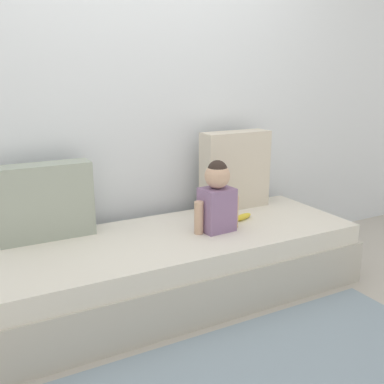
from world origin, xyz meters
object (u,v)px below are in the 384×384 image
at_px(throw_pillow_right, 235,170).
at_px(toddler, 217,197).
at_px(throw_pillow_left, 45,202).
at_px(banana, 242,217).
at_px(couch, 171,267).

distance_m(throw_pillow_right, toddler, 0.51).
distance_m(throw_pillow_left, banana, 1.24).
height_order(toddler, banana, toddler).
height_order(throw_pillow_left, throw_pillow_right, throw_pillow_right).
xyz_separation_m(couch, banana, (0.54, 0.04, 0.22)).
height_order(throw_pillow_right, banana, throw_pillow_right).
height_order(couch, throw_pillow_right, throw_pillow_right).
relative_size(couch, throw_pillow_left, 4.43).
distance_m(couch, banana, 0.59).
bearing_deg(couch, toddler, -9.90).
bearing_deg(toddler, couch, 170.10).
xyz_separation_m(throw_pillow_right, toddler, (-0.36, -0.36, -0.06)).
relative_size(couch, throw_pillow_right, 4.35).
xyz_separation_m(throw_pillow_left, toddler, (0.94, -0.36, -0.01)).
distance_m(toddler, banana, 0.33).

